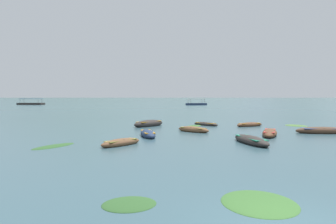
{
  "coord_description": "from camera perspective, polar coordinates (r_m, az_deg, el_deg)",
  "views": [
    {
      "loc": [
        -2.95,
        -6.72,
        3.11
      ],
      "look_at": [
        -2.34,
        52.02,
        0.12
      ],
      "focal_mm": 32.21,
      "sensor_mm": 36.0,
      "label": 1
    }
  ],
  "objects": [
    {
      "name": "ground_plane",
      "position": [
        1506.73,
        -0.47,
        2.8
      ],
      "size": [
        6000.0,
        6000.0,
        0.0
      ],
      "primitive_type": "plane",
      "color": "#385660"
    },
    {
      "name": "mountain_1",
      "position": [
        1986.16,
        -15.66,
        8.94
      ],
      "size": [
        1594.05,
        1594.05,
        430.29
      ],
      "primitive_type": "cone",
      "color": "#56665B",
      "rests_on": "ground"
    },
    {
      "name": "mountain_2",
      "position": [
        2083.87,
        3.78,
        7.66
      ],
      "size": [
        1215.54,
        1215.54,
        351.28
      ],
      "primitive_type": "cone",
      "color": "slate",
      "rests_on": "ground"
    },
    {
      "name": "mountain_3",
      "position": [
        2523.48,
        24.45,
        6.64
      ],
      "size": [
        986.47,
        986.47,
        356.77
      ],
      "primitive_type": "cone",
      "color": "slate",
      "rests_on": "ground"
    },
    {
      "name": "rowboat_0",
      "position": [
        23.7,
        -3.83,
        -4.15
      ],
      "size": [
        1.79,
        3.8,
        0.62
      ],
      "color": "navy",
      "rests_on": "ground"
    },
    {
      "name": "rowboat_1",
      "position": [
        25.56,
        18.69,
        -3.78
      ],
      "size": [
        2.61,
        4.43,
        0.63
      ],
      "color": "brown",
      "rests_on": "ground"
    },
    {
      "name": "rowboat_2",
      "position": [
        32.86,
        15.18,
        -2.33
      ],
      "size": [
        3.4,
        2.34,
        0.52
      ],
      "color": "brown",
      "rests_on": "ground"
    },
    {
      "name": "rowboat_3",
      "position": [
        31.9,
        -3.65,
        -2.22
      ],
      "size": [
        3.71,
        4.21,
        0.82
      ],
      "color": "#2D2826",
      "rests_on": "ground"
    },
    {
      "name": "rowboat_4",
      "position": [
        20.95,
        15.43,
        -5.19
      ],
      "size": [
        1.99,
        4.46,
        0.62
      ],
      "color": "#2D2826",
      "rests_on": "ground"
    },
    {
      "name": "rowboat_5",
      "position": [
        32.99,
        7.15,
        -2.28
      ],
      "size": [
        2.87,
        3.09,
        0.43
      ],
      "color": "#2D2826",
      "rests_on": "ground"
    },
    {
      "name": "rowboat_6",
      "position": [
        19.63,
        -8.89,
        -5.74
      ],
      "size": [
        2.75,
        3.03,
        0.53
      ],
      "color": "brown",
      "rests_on": "ground"
    },
    {
      "name": "rowboat_7",
      "position": [
        28.78,
        27.15,
        -3.18
      ],
      "size": [
        4.5,
        1.54,
        0.68
      ],
      "color": "#4C3323",
      "rests_on": "ground"
    },
    {
      "name": "rowboat_8",
      "position": [
        26.82,
        4.8,
        -3.35
      ],
      "size": [
        3.11,
        2.98,
        0.6
      ],
      "color": "brown",
      "rests_on": "ground"
    },
    {
      "name": "ferry_0",
      "position": [
        112.07,
        5.38,
        1.54
      ],
      "size": [
        8.0,
        5.24,
        2.54
      ],
      "color": "navy",
      "rests_on": "ground"
    },
    {
      "name": "ferry_1",
      "position": [
        127.91,
        -24.5,
        1.46
      ],
      "size": [
        9.87,
        4.57,
        2.54
      ],
      "color": "#2D2826",
      "rests_on": "ground"
    },
    {
      "name": "weed_patch_0",
      "position": [
        9.16,
        -7.36,
        -16.94
      ],
      "size": [
        1.85,
        1.68,
        0.14
      ],
      "primitive_type": "ellipsoid",
      "rotation": [
        0.0,
        0.0,
        1.79
      ],
      "color": "#2D5628",
      "rests_on": "ground"
    },
    {
      "name": "weed_patch_1",
      "position": [
        9.56,
        16.85,
        -16.18
      ],
      "size": [
        2.4,
        2.6,
        0.14
      ],
      "primitive_type": "ellipsoid",
      "rotation": [
        0.0,
        0.0,
        0.09
      ],
      "color": "#38662D",
      "rests_on": "ground"
    },
    {
      "name": "weed_patch_3",
      "position": [
        20.27,
        -20.79,
        -6.1
      ],
      "size": [
        2.53,
        3.24,
        0.14
      ],
      "primitive_type": "ellipsoid",
      "rotation": [
        0.0,
        0.0,
        1.04
      ],
      "color": "#2D5628",
      "rests_on": "ground"
    },
    {
      "name": "weed_patch_5",
      "position": [
        31.94,
        4.83,
        -2.68
      ],
      "size": [
        2.47,
        3.06,
        0.14
      ],
      "primitive_type": "ellipsoid",
      "rotation": [
        0.0,
        0.0,
        1.02
      ],
      "color": "#38662D",
      "rests_on": "ground"
    },
    {
      "name": "weed_patch_6",
      "position": [
        35.11,
        23.06,
        -2.4
      ],
      "size": [
        2.75,
        3.1,
        0.14
      ],
      "primitive_type": "ellipsoid",
      "rotation": [
        0.0,
        0.0,
        0.38
      ],
      "color": "#477033",
      "rests_on": "ground"
    }
  ]
}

